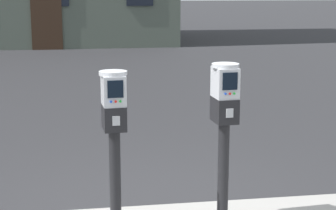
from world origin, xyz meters
name	(u,v)px	position (x,y,z in m)	size (l,w,h in m)	color
parking_meter_near_kerb	(114,122)	(-0.36, -0.25, 1.02)	(0.23, 0.26, 1.28)	black
parking_meter_twin_adjacent	(224,115)	(0.51, -0.25, 1.05)	(0.23, 0.26, 1.32)	black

